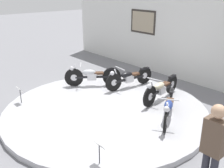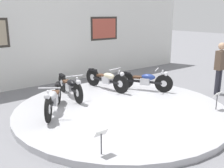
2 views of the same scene
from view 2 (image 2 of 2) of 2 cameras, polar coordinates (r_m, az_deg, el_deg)
ground_plane at (r=7.55m, az=1.98°, el=-6.06°), size 60.00×60.00×0.00m
display_platform at (r=7.52m, az=1.99°, el=-5.52°), size 5.96×5.96×0.15m
back_wall at (r=10.64m, az=-12.73°, el=10.29°), size 14.00×0.22×3.78m
motorcycle_silver at (r=7.12m, az=-12.66°, el=-3.08°), size 1.24×1.65×0.81m
motorcycle_black at (r=8.30m, az=-9.10°, el=-0.38°), size 0.54×1.97×0.79m
motorcycle_cream at (r=9.04m, az=-1.12°, el=1.16°), size 0.54×1.98×0.80m
motorcycle_blue at (r=9.02m, az=7.28°, el=0.90°), size 1.08×1.69×0.78m
info_placard_front_left at (r=4.96m, az=-2.37°, el=-11.33°), size 0.26×0.11×0.51m
info_placard_front_centre at (r=7.73m, az=21.93°, el=-2.60°), size 0.26×0.11×0.51m
visitor_standing at (r=9.62m, az=22.44°, el=3.81°), size 0.36×0.24×1.79m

